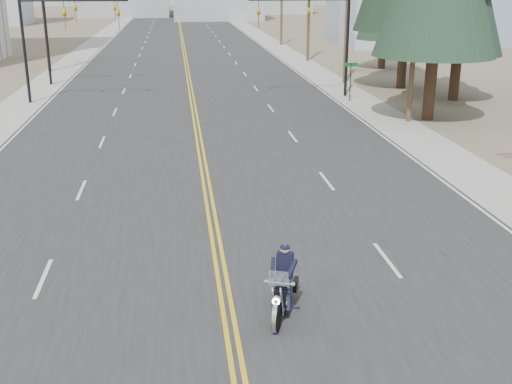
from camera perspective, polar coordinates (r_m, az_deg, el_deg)
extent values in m
plane|color=#776D56|center=(15.27, -2.06, -13.28)|extent=(400.00, 400.00, 0.00)
cube|color=#303033|center=(83.35, -6.48, 12.76)|extent=(20.00, 200.00, 0.01)
cube|color=#A5A5A0|center=(83.99, -14.53, 12.35)|extent=(3.00, 200.00, 0.01)
cube|color=#A5A5A0|center=(84.29, 1.56, 12.93)|extent=(3.00, 200.00, 0.01)
cylinder|color=black|center=(46.26, -19.88, 11.73)|extent=(0.20, 0.20, 7.00)
cylinder|color=black|center=(45.43, -15.86, 16.07)|extent=(7.00, 0.14, 0.14)
imported|color=#BF8C0C|center=(45.56, -16.68, 15.18)|extent=(0.21, 0.26, 1.30)
imported|color=#BF8C0C|center=(45.15, -12.14, 15.50)|extent=(0.21, 0.26, 1.30)
cylinder|color=black|center=(46.77, 8.10, 12.67)|extent=(0.20, 0.20, 7.00)
cylinder|color=black|center=(45.79, 3.87, 16.70)|extent=(7.00, 0.14, 0.14)
imported|color=#BF8C0C|center=(45.95, 4.74, 15.88)|extent=(0.21, 0.26, 1.30)
imported|color=#BF8C0C|center=(45.37, 0.23, 15.91)|extent=(0.21, 0.26, 1.30)
cylinder|color=black|center=(54.07, -18.10, 12.72)|extent=(0.20, 0.20, 7.00)
imported|color=#BF8C0C|center=(53.53, -15.77, 15.63)|extent=(0.21, 0.26, 1.30)
imported|color=#BF8C0C|center=(53.19, -12.45, 15.86)|extent=(0.21, 0.26, 1.30)
cylinder|color=black|center=(45.07, 8.38, 9.63)|extent=(0.06, 0.06, 2.60)
cube|color=#0C5926|center=(44.91, 8.46, 11.14)|extent=(0.90, 0.03, 0.25)
cylinder|color=brown|center=(38.50, 14.02, 14.49)|extent=(0.30, 0.30, 11.50)
cylinder|color=brown|center=(52.79, 8.11, 15.48)|extent=(0.30, 0.30, 11.00)
cylinder|color=brown|center=(67.38, 4.73, 16.40)|extent=(0.30, 0.30, 11.50)
cylinder|color=brown|center=(84.10, 2.30, 16.66)|extent=(0.30, 0.30, 11.00)
cylinder|color=brown|center=(62.08, -18.33, 14.95)|extent=(0.30, 0.30, 10.50)
cylinder|color=#382619|center=(39.84, 15.20, 8.90)|extent=(0.73, 0.73, 3.76)
cylinder|color=#382619|center=(47.02, 17.27, 9.69)|extent=(0.68, 0.68, 3.13)
cylinder|color=#382619|center=(51.39, 12.89, 11.41)|extent=(0.76, 0.76, 4.35)
cylinder|color=#382619|center=(62.69, 11.15, 11.95)|extent=(0.63, 0.63, 2.70)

